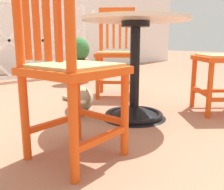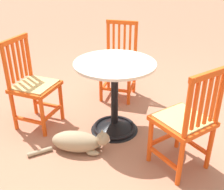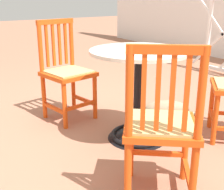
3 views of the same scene
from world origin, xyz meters
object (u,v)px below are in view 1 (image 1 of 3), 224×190
(orange_chair_near_fence, at_px, (70,71))
(terracotta_planter, at_px, (78,59))
(tabby_cat, at_px, (82,99))
(cafe_table, at_px, (135,80))
(orange_chair_tucked_in, at_px, (116,54))

(orange_chair_near_fence, xyz_separation_m, terracotta_planter, (1.33, 1.92, -0.11))
(orange_chair_near_fence, relative_size, tabby_cat, 1.29)
(cafe_table, height_order, tabby_cat, cafe_table)
(orange_chair_tucked_in, relative_size, terracotta_planter, 1.47)
(orange_chair_tucked_in, relative_size, orange_chair_near_fence, 1.00)
(terracotta_planter, bearing_deg, orange_chair_near_fence, -124.83)
(orange_chair_tucked_in, xyz_separation_m, terracotta_planter, (0.17, 0.95, -0.11))
(orange_chair_near_fence, distance_m, tabby_cat, 0.95)
(orange_chair_near_fence, distance_m, terracotta_planter, 2.34)
(cafe_table, distance_m, orange_chair_near_fence, 0.79)
(cafe_table, distance_m, terracotta_planter, 1.75)
(cafe_table, distance_m, tabby_cat, 0.50)
(cafe_table, bearing_deg, tabby_cat, 112.67)
(terracotta_planter, bearing_deg, cafe_table, -110.44)
(cafe_table, xyz_separation_m, tabby_cat, (-0.18, 0.43, -0.19))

